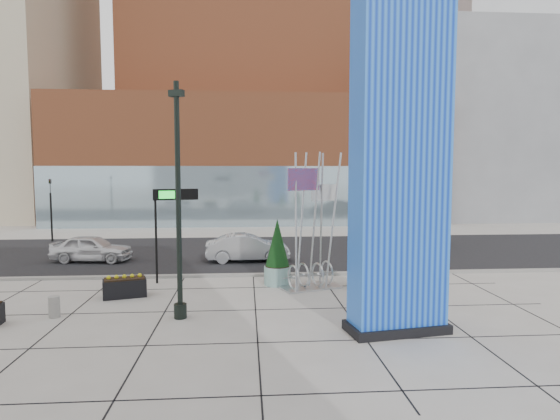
{
  "coord_description": "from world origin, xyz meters",
  "views": [
    {
      "loc": [
        0.71,
        -16.35,
        4.68
      ],
      "look_at": [
        2.04,
        2.0,
        3.1
      ],
      "focal_mm": 30.0,
      "sensor_mm": 36.0,
      "label": 1
    }
  ],
  "objects": [
    {
      "name": "car_dark_east",
      "position": [
        10.06,
        11.09,
        0.75
      ],
      "size": [
        5.52,
        3.1,
        1.51
      ],
      "primitive_type": "imported",
      "rotation": [
        0.0,
        0.0,
        -1.37
      ],
      "color": "black",
      "rests_on": "ground"
    },
    {
      "name": "public_art_sculpture",
      "position": [
        3.27,
        1.83,
        1.42
      ],
      "size": [
        2.64,
        1.93,
        5.4
      ],
      "rotation": [
        0.0,
        0.0,
        0.35
      ],
      "color": "silver",
      "rests_on": "ground"
    },
    {
      "name": "blue_pylon",
      "position": [
        5.04,
        -3.39,
        4.64
      ],
      "size": [
        3.05,
        1.74,
        9.6
      ],
      "rotation": [
        0.0,
        0.0,
        0.17
      ],
      "color": "#0D34C6",
      "rests_on": "ground"
    },
    {
      "name": "tower_glass_front",
      "position": [
        1.0,
        22.2,
        2.5
      ],
      "size": [
        34.0,
        0.6,
        5.0
      ],
      "primitive_type": "cube",
      "color": "#8CA5B2",
      "rests_on": "ground"
    },
    {
      "name": "lamp_post",
      "position": [
        -1.39,
        -1.68,
        3.02
      ],
      "size": [
        0.5,
        0.41,
        7.38
      ],
      "rotation": [
        0.0,
        0.0,
        -0.37
      ],
      "color": "black",
      "rests_on": "ground"
    },
    {
      "name": "car_silver_mid",
      "position": [
        0.76,
        7.4,
        0.7
      ],
      "size": [
        4.3,
        1.68,
        1.4
      ],
      "primitive_type": "imported",
      "rotation": [
        0.0,
        0.0,
        1.62
      ],
      "color": "#B2B5BB",
      "rests_on": "ground"
    },
    {
      "name": "ground",
      "position": [
        0.0,
        0.0,
        0.0
      ],
      "size": [
        160.0,
        160.0,
        0.0
      ],
      "primitive_type": "plane",
      "color": "#9E9991",
      "rests_on": "ground"
    },
    {
      "name": "building_grey_parking",
      "position": [
        26.0,
        32.0,
        9.0
      ],
      "size": [
        20.0,
        18.0,
        18.0
      ],
      "primitive_type": "cube",
      "color": "slate",
      "rests_on": "ground"
    },
    {
      "name": "concrete_bollard",
      "position": [
        -5.41,
        -1.32,
        0.34
      ],
      "size": [
        0.35,
        0.35,
        0.68
      ],
      "primitive_type": "cylinder",
      "color": "gray",
      "rests_on": "ground"
    },
    {
      "name": "building_pale_office",
      "position": [
        36.0,
        48.0,
        27.5
      ],
      "size": [
        16.0,
        16.0,
        55.0
      ],
      "primitive_type": "cube",
      "color": "#B2B7BC",
      "rests_on": "ground"
    },
    {
      "name": "car_white_west",
      "position": [
        -7.18,
        7.9,
        0.68
      ],
      "size": [
        4.14,
        2.02,
        1.36
      ],
      "primitive_type": "imported",
      "rotation": [
        0.0,
        0.0,
        1.47
      ],
      "color": "white",
      "rests_on": "ground"
    },
    {
      "name": "round_planter_west",
      "position": [
        1.96,
        2.43,
        1.28
      ],
      "size": [
        1.09,
        1.09,
        2.71
      ],
      "color": "#83B1AA",
      "rests_on": "ground"
    },
    {
      "name": "curb_edge",
      "position": [
        0.0,
        4.0,
        0.06
      ],
      "size": [
        80.0,
        0.3,
        0.12
      ],
      "primitive_type": "cube",
      "color": "gray",
      "rests_on": "ground"
    },
    {
      "name": "round_planter_east",
      "position": [
        7.0,
        2.82,
        1.24
      ],
      "size": [
        1.05,
        1.05,
        2.63
      ],
      "color": "#83B1AA",
      "rests_on": "ground"
    },
    {
      "name": "traffic_signal",
      "position": [
        -12.0,
        15.0,
        2.3
      ],
      "size": [
        0.15,
        0.18,
        4.1
      ],
      "color": "black",
      "rests_on": "ground"
    },
    {
      "name": "box_planter_north",
      "position": [
        -3.8,
        1.0,
        0.39
      ],
      "size": [
        1.68,
        1.16,
        0.84
      ],
      "rotation": [
        0.0,
        0.0,
        0.28
      ],
      "color": "black",
      "rests_on": "ground"
    },
    {
      "name": "tower_podium",
      "position": [
        1.0,
        27.0,
        5.5
      ],
      "size": [
        34.0,
        10.0,
        11.0
      ],
      "primitive_type": "cube",
      "color": "#AD5832",
      "rests_on": "ground"
    },
    {
      "name": "round_planter_mid",
      "position": [
        5.2,
        1.8,
        1.03
      ],
      "size": [
        0.87,
        0.87,
        2.18
      ],
      "color": "#83B1AA",
      "rests_on": "ground"
    },
    {
      "name": "street_asphalt",
      "position": [
        0.0,
        10.0,
        0.01
      ],
      "size": [
        80.0,
        12.0,
        0.02
      ],
      "primitive_type": "cube",
      "color": "black",
      "rests_on": "ground"
    },
    {
      "name": "overhead_street_sign",
      "position": [
        -2.33,
        3.02,
        3.35
      ],
      "size": [
        1.81,
        0.64,
        3.9
      ],
      "rotation": [
        0.0,
        0.0,
        0.27
      ],
      "color": "black",
      "rests_on": "ground"
    }
  ]
}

